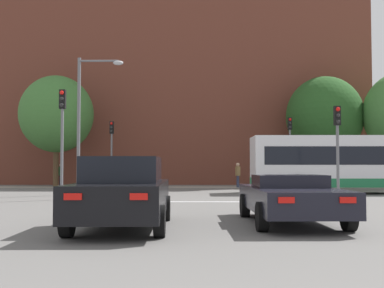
{
  "coord_description": "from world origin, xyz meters",
  "views": [
    {
      "loc": [
        -0.33,
        -2.51,
        1.4
      ],
      "look_at": [
        -0.63,
        23.53,
        2.59
      ],
      "focal_mm": 45.0,
      "sensor_mm": 36.0,
      "label": 1
    }
  ],
  "objects_px": {
    "car_roadster_right": "(290,197)",
    "pedestrian_walking_east": "(311,172)",
    "street_lamp_junction": "(87,110)",
    "pedestrian_walking_west": "(61,173)",
    "traffic_light_near_right": "(338,136)",
    "bus_crossing_lead": "(358,163)",
    "traffic_light_far_left": "(112,143)",
    "traffic_light_near_left": "(62,126)",
    "car_saloon_left": "(123,192)",
    "pedestrian_waiting": "(238,173)",
    "traffic_light_far_right": "(290,141)"
  },
  "relations": [
    {
      "from": "car_roadster_right",
      "to": "pedestrian_walking_east",
      "type": "height_order",
      "value": "pedestrian_walking_east"
    },
    {
      "from": "street_lamp_junction",
      "to": "pedestrian_walking_west",
      "type": "bearing_deg",
      "value": 112.85
    },
    {
      "from": "traffic_light_near_right",
      "to": "pedestrian_walking_east",
      "type": "height_order",
      "value": "traffic_light_near_right"
    },
    {
      "from": "bus_crossing_lead",
      "to": "pedestrian_walking_west",
      "type": "height_order",
      "value": "bus_crossing_lead"
    },
    {
      "from": "traffic_light_far_left",
      "to": "bus_crossing_lead",
      "type": "bearing_deg",
      "value": -24.11
    },
    {
      "from": "bus_crossing_lead",
      "to": "traffic_light_near_left",
      "type": "height_order",
      "value": "traffic_light_near_left"
    },
    {
      "from": "traffic_light_near_left",
      "to": "traffic_light_far_left",
      "type": "bearing_deg",
      "value": 89.7
    },
    {
      "from": "car_saloon_left",
      "to": "pedestrian_walking_west",
      "type": "bearing_deg",
      "value": 108.0
    },
    {
      "from": "car_roadster_right",
      "to": "pedestrian_walking_east",
      "type": "bearing_deg",
      "value": 73.79
    },
    {
      "from": "car_saloon_left",
      "to": "pedestrian_waiting",
      "type": "bearing_deg",
      "value": 76.68
    },
    {
      "from": "car_roadster_right",
      "to": "pedestrian_walking_west",
      "type": "height_order",
      "value": "pedestrian_walking_west"
    },
    {
      "from": "pedestrian_walking_east",
      "to": "pedestrian_waiting",
      "type": "bearing_deg",
      "value": -82.71
    },
    {
      "from": "car_roadster_right",
      "to": "traffic_light_near_left",
      "type": "relative_size",
      "value": 1.06
    },
    {
      "from": "bus_crossing_lead",
      "to": "traffic_light_near_left",
      "type": "distance_m",
      "value": 14.78
    },
    {
      "from": "bus_crossing_lead",
      "to": "pedestrian_walking_west",
      "type": "relative_size",
      "value": 6.86
    },
    {
      "from": "pedestrian_waiting",
      "to": "pedestrian_walking_east",
      "type": "relative_size",
      "value": 0.93
    },
    {
      "from": "car_roadster_right",
      "to": "traffic_light_far_left",
      "type": "relative_size",
      "value": 1.13
    },
    {
      "from": "car_roadster_right",
      "to": "traffic_light_near_right",
      "type": "bearing_deg",
      "value": 64.72
    },
    {
      "from": "car_roadster_right",
      "to": "pedestrian_walking_west",
      "type": "bearing_deg",
      "value": 117.77
    },
    {
      "from": "traffic_light_near_right",
      "to": "street_lamp_junction",
      "type": "bearing_deg",
      "value": 163.07
    },
    {
      "from": "traffic_light_near_left",
      "to": "pedestrian_waiting",
      "type": "distance_m",
      "value": 14.3
    },
    {
      "from": "car_saloon_left",
      "to": "car_roadster_right",
      "type": "bearing_deg",
      "value": 11.85
    },
    {
      "from": "traffic_light_near_right",
      "to": "traffic_light_far_right",
      "type": "xyz_separation_m",
      "value": [
        0.26,
        11.49,
        0.42
      ]
    },
    {
      "from": "bus_crossing_lead",
      "to": "traffic_light_far_right",
      "type": "bearing_deg",
      "value": -161.2
    },
    {
      "from": "traffic_light_near_left",
      "to": "pedestrian_walking_east",
      "type": "bearing_deg",
      "value": 43.01
    },
    {
      "from": "traffic_light_near_left",
      "to": "traffic_light_far_right",
      "type": "bearing_deg",
      "value": 44.55
    },
    {
      "from": "pedestrian_walking_east",
      "to": "traffic_light_near_right",
      "type": "bearing_deg",
      "value": -10.39
    },
    {
      "from": "traffic_light_near_left",
      "to": "pedestrian_walking_west",
      "type": "xyz_separation_m",
      "value": [
        -3.61,
        12.51,
        -2.14
      ]
    },
    {
      "from": "traffic_light_near_right",
      "to": "traffic_light_far_left",
      "type": "distance_m",
      "value": 15.9
    },
    {
      "from": "car_saloon_left",
      "to": "traffic_light_near_left",
      "type": "bearing_deg",
      "value": 112.44
    },
    {
      "from": "traffic_light_far_right",
      "to": "traffic_light_far_left",
      "type": "bearing_deg",
      "value": -178.41
    },
    {
      "from": "traffic_light_far_left",
      "to": "pedestrian_walking_east",
      "type": "distance_m",
      "value": 13.32
    },
    {
      "from": "traffic_light_near_left",
      "to": "traffic_light_far_left",
      "type": "relative_size",
      "value": 1.07
    },
    {
      "from": "traffic_light_near_right",
      "to": "traffic_light_far_left",
      "type": "bearing_deg",
      "value": 135.36
    },
    {
      "from": "car_saloon_left",
      "to": "bus_crossing_lead",
      "type": "distance_m",
      "value": 17.05
    },
    {
      "from": "traffic_light_near_right",
      "to": "traffic_light_far_right",
      "type": "bearing_deg",
      "value": 88.71
    },
    {
      "from": "traffic_light_far_right",
      "to": "pedestrian_walking_east",
      "type": "height_order",
      "value": "traffic_light_far_right"
    },
    {
      "from": "bus_crossing_lead",
      "to": "pedestrian_waiting",
      "type": "distance_m",
      "value": 8.63
    },
    {
      "from": "bus_crossing_lead",
      "to": "street_lamp_junction",
      "type": "xyz_separation_m",
      "value": [
        -13.58,
        -1.62,
        2.57
      ]
    },
    {
      "from": "pedestrian_waiting",
      "to": "traffic_light_near_right",
      "type": "bearing_deg",
      "value": 3.37
    },
    {
      "from": "bus_crossing_lead",
      "to": "traffic_light_near_left",
      "type": "bearing_deg",
      "value": -70.28
    },
    {
      "from": "bus_crossing_lead",
      "to": "traffic_light_near_right",
      "type": "height_order",
      "value": "traffic_light_near_right"
    },
    {
      "from": "pedestrian_walking_west",
      "to": "traffic_light_far_left",
      "type": "bearing_deg",
      "value": -144.36
    },
    {
      "from": "traffic_light_far_right",
      "to": "bus_crossing_lead",
      "type": "bearing_deg",
      "value": -71.2
    },
    {
      "from": "car_roadster_right",
      "to": "pedestrian_waiting",
      "type": "bearing_deg",
      "value": 87.44
    },
    {
      "from": "car_saloon_left",
      "to": "pedestrian_walking_east",
      "type": "bearing_deg",
      "value": 65.0
    },
    {
      "from": "traffic_light_far_right",
      "to": "car_roadster_right",
      "type": "bearing_deg",
      "value": -100.91
    },
    {
      "from": "traffic_light_near_right",
      "to": "pedestrian_waiting",
      "type": "relative_size",
      "value": 2.42
    },
    {
      "from": "car_saloon_left",
      "to": "traffic_light_far_left",
      "type": "xyz_separation_m",
      "value": [
        -3.88,
        20.02,
        2.07
      ]
    },
    {
      "from": "street_lamp_junction",
      "to": "pedestrian_walking_west",
      "type": "height_order",
      "value": "street_lamp_junction"
    }
  ]
}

